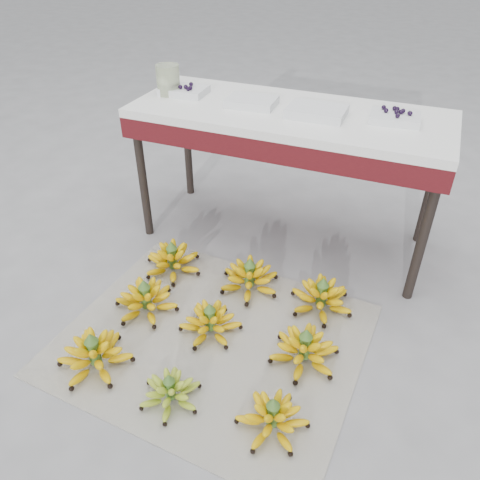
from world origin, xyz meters
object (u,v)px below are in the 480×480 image
at_px(bunch_front_center, 170,391).
at_px(glass_jar, 168,80).
at_px(tray_far_left, 184,90).
at_px(tray_left, 252,102).
at_px(bunch_mid_center, 210,322).
at_px(bunch_mid_right, 305,350).
at_px(bunch_front_left, 95,355).
at_px(tray_far_right, 395,117).
at_px(newspaper_mat, 213,339).
at_px(tray_right, 317,112).
at_px(bunch_back_center, 250,278).
at_px(vendor_table, 289,127).
at_px(bunch_mid_left, 146,300).
at_px(bunch_back_right, 321,298).
at_px(bunch_front_right, 272,417).
at_px(bunch_back_left, 173,260).

relative_size(bunch_front_center, glass_jar, 1.94).
bearing_deg(tray_far_left, bunch_front_center, -66.24).
bearing_deg(tray_left, glass_jar, -179.56).
distance_m(bunch_mid_center, bunch_mid_right, 0.43).
xyz_separation_m(bunch_front_left, tray_far_right, (0.90, 1.22, 0.70)).
height_order(newspaper_mat, bunch_front_left, bunch_front_left).
bearing_deg(tray_left, tray_right, -3.28).
height_order(bunch_mid_right, glass_jar, glass_jar).
distance_m(bunch_back_center, vendor_table, 0.77).
xyz_separation_m(bunch_back_center, tray_far_left, (-0.58, 0.51, 0.70)).
distance_m(bunch_mid_left, tray_left, 1.09).
bearing_deg(bunch_mid_center, tray_right, 67.44).
relative_size(bunch_mid_left, bunch_back_right, 0.84).
bearing_deg(vendor_table, bunch_back_center, -90.64).
height_order(bunch_mid_center, bunch_mid_right, bunch_mid_right).
distance_m(bunch_front_left, bunch_front_right, 0.76).
height_order(bunch_mid_center, bunch_back_center, bunch_back_center).
xyz_separation_m(newspaper_mat, glass_jar, (-0.63, 0.86, 0.82)).
bearing_deg(bunch_back_left, bunch_mid_left, -73.89).
relative_size(bunch_back_left, glass_jar, 2.28).
relative_size(bunch_back_left, bunch_back_center, 0.90).
relative_size(newspaper_mat, bunch_mid_left, 3.84).
distance_m(bunch_mid_right, bunch_back_center, 0.50).
relative_size(bunch_front_center, bunch_mid_left, 0.90).
bearing_deg(tray_far_left, glass_jar, -155.65).
xyz_separation_m(bunch_front_left, bunch_back_right, (0.76, 0.68, -0.00)).
xyz_separation_m(bunch_mid_right, bunch_back_right, (-0.01, 0.33, 0.00)).
xyz_separation_m(bunch_mid_center, tray_far_right, (0.55, 0.87, 0.70)).
bearing_deg(bunch_mid_center, glass_jar, 117.37).
relative_size(bunch_back_center, tray_far_right, 1.63).
distance_m(bunch_front_left, bunch_mid_right, 0.85).
distance_m(newspaper_mat, bunch_mid_left, 0.37).
bearing_deg(bunch_back_center, bunch_mid_left, -159.43).
bearing_deg(bunch_front_center, newspaper_mat, 104.31).
bearing_deg(tray_far_right, bunch_front_center, -113.08).
relative_size(bunch_mid_center, bunch_back_left, 0.90).
xyz_separation_m(newspaper_mat, bunch_back_right, (0.38, 0.37, 0.06)).
relative_size(bunch_back_left, tray_far_right, 1.48).
relative_size(bunch_back_center, tray_left, 1.54).
xyz_separation_m(bunch_mid_left, bunch_mid_center, (0.33, -0.01, -0.00)).
bearing_deg(bunch_mid_center, bunch_back_center, 72.65).
distance_m(newspaper_mat, tray_far_right, 1.29).
bearing_deg(bunch_back_left, bunch_mid_right, -11.67).
distance_m(bunch_mid_center, tray_right, 1.09).
bearing_deg(newspaper_mat, tray_right, 78.51).
bearing_deg(tray_far_left, vendor_table, -1.51).
relative_size(bunch_back_right, tray_left, 1.57).
xyz_separation_m(bunch_front_left, tray_left, (0.21, 1.17, 0.70)).
height_order(bunch_back_left, bunch_back_center, same).
xyz_separation_m(bunch_front_left, bunch_mid_left, (0.02, 0.36, -0.00)).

